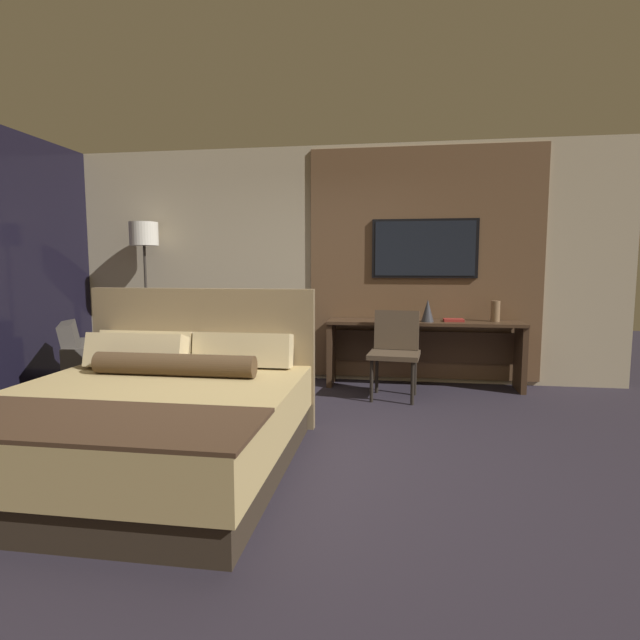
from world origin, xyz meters
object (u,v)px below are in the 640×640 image
(desk, at_px, (423,341))
(vase_short, at_px, (495,311))
(tv, at_px, (425,249))
(floor_lamp, at_px, (144,247))
(vase_tall, at_px, (428,311))
(armchair_by_window, at_px, (104,369))
(desk_chair, at_px, (395,345))
(bed, at_px, (151,418))
(book, at_px, (454,320))

(desk, distance_m, vase_short, 0.86)
(tv, bearing_deg, floor_lamp, -176.07)
(vase_tall, bearing_deg, armchair_by_window, -167.76)
(vase_tall, bearing_deg, desk_chair, -131.46)
(desk_chair, bearing_deg, vase_tall, 54.30)
(desk, height_order, vase_short, vase_short)
(vase_tall, bearing_deg, floor_lamp, 179.23)
(tv, xyz_separation_m, floor_lamp, (-3.35, -0.23, 0.03))
(bed, distance_m, floor_lamp, 3.16)
(bed, relative_size, desk_chair, 2.32)
(tv, height_order, floor_lamp, tv)
(desk, relative_size, vase_short, 9.40)
(bed, bearing_deg, desk_chair, 51.50)
(vase_tall, distance_m, book, 0.32)
(floor_lamp, relative_size, vase_tall, 7.66)
(desk, relative_size, armchair_by_window, 1.86)
(armchair_by_window, bearing_deg, desk, -107.69)
(vase_tall, height_order, vase_short, vase_tall)
(vase_tall, bearing_deg, desk, 108.18)
(armchair_by_window, relative_size, book, 5.23)
(floor_lamp, height_order, vase_tall, floor_lamp)
(desk, bearing_deg, desk_chair, -122.53)
(desk_chair, distance_m, vase_short, 1.28)
(armchair_by_window, distance_m, book, 3.90)
(floor_lamp, bearing_deg, tv, 3.93)
(desk_chair, xyz_separation_m, vase_tall, (0.35, 0.40, 0.34))
(armchair_by_window, bearing_deg, book, -109.30)
(bed, height_order, tv, tv)
(tv, height_order, vase_tall, tv)
(desk_chair, bearing_deg, tv, 70.44)
(desk, distance_m, desk_chair, 0.59)
(floor_lamp, distance_m, vase_tall, 3.46)
(tv, xyz_separation_m, armchair_by_window, (-3.45, -1.03, -1.32))
(tv, bearing_deg, armchair_by_window, -163.36)
(tv, xyz_separation_m, desk_chair, (-0.32, -0.67, -1.04))
(book, bearing_deg, desk, 174.59)
(armchair_by_window, relative_size, vase_short, 5.06)
(bed, bearing_deg, book, 47.99)
(tv, xyz_separation_m, book, (0.33, -0.20, -0.81))
(bed, xyz_separation_m, armchair_by_window, (-1.45, 1.76, -0.06))
(bed, distance_m, book, 3.50)
(armchair_by_window, height_order, book, armchair_by_window)
(desk_chair, relative_size, book, 4.07)
(tv, bearing_deg, vase_tall, -83.11)
(desk, xyz_separation_m, tv, (0.00, 0.17, 1.06))
(tv, height_order, armchair_by_window, tv)
(desk, distance_m, vase_tall, 0.38)
(vase_tall, bearing_deg, vase_short, 10.65)
(vase_short, bearing_deg, tv, 170.42)
(desk, distance_m, book, 0.41)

